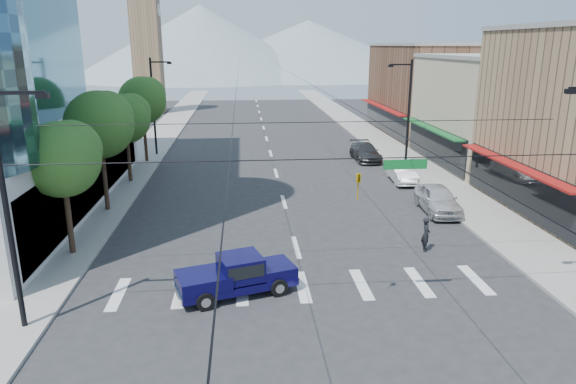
# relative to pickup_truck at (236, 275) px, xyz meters

# --- Properties ---
(ground) EXTENTS (160.00, 160.00, 0.00)m
(ground) POSITION_rel_pickup_truck_xyz_m (3.04, -1.10, -0.88)
(ground) COLOR #28282B
(ground) RESTS_ON ground
(sidewalk_left) EXTENTS (4.00, 120.00, 0.15)m
(sidewalk_left) POSITION_rel_pickup_truck_xyz_m (-8.96, 38.90, -0.81)
(sidewalk_left) COLOR gray
(sidewalk_left) RESTS_ON ground
(sidewalk_right) EXTENTS (4.00, 120.00, 0.15)m
(sidewalk_right) POSITION_rel_pickup_truck_xyz_m (15.04, 38.90, -0.81)
(sidewalk_right) COLOR gray
(sidewalk_right) RESTS_ON ground
(shop_mid) EXTENTS (12.00, 14.00, 9.00)m
(shop_mid) POSITION_rel_pickup_truck_xyz_m (23.04, 22.90, 3.62)
(shop_mid) COLOR tan
(shop_mid) RESTS_ON ground
(shop_far) EXTENTS (12.00, 18.00, 10.00)m
(shop_far) POSITION_rel_pickup_truck_xyz_m (23.04, 38.90, 4.12)
(shop_far) COLOR brown
(shop_far) RESTS_ON ground
(clock_tower) EXTENTS (4.80, 4.80, 20.40)m
(clock_tower) POSITION_rel_pickup_truck_xyz_m (-13.46, 60.90, 9.76)
(clock_tower) COLOR #8C6B4C
(clock_tower) RESTS_ON ground
(mountain_left) EXTENTS (80.00, 80.00, 22.00)m
(mountain_left) POSITION_rel_pickup_truck_xyz_m (-11.96, 148.90, 10.12)
(mountain_left) COLOR gray
(mountain_left) RESTS_ON ground
(mountain_right) EXTENTS (90.00, 90.00, 18.00)m
(mountain_right) POSITION_rel_pickup_truck_xyz_m (23.04, 158.90, 8.12)
(mountain_right) COLOR gray
(mountain_right) RESTS_ON ground
(tree_near) EXTENTS (3.65, 3.64, 6.71)m
(tree_near) POSITION_rel_pickup_truck_xyz_m (-8.03, 5.00, 4.11)
(tree_near) COLOR black
(tree_near) RESTS_ON ground
(tree_midnear) EXTENTS (4.09, 4.09, 7.52)m
(tree_midnear) POSITION_rel_pickup_truck_xyz_m (-8.03, 12.00, 4.71)
(tree_midnear) COLOR black
(tree_midnear) RESTS_ON ground
(tree_midfar) EXTENTS (3.65, 3.64, 6.71)m
(tree_midfar) POSITION_rel_pickup_truck_xyz_m (-8.03, 19.00, 4.11)
(tree_midfar) COLOR black
(tree_midfar) RESTS_ON ground
(tree_far) EXTENTS (4.09, 4.09, 7.52)m
(tree_far) POSITION_rel_pickup_truck_xyz_m (-8.03, 26.00, 4.71)
(tree_far) COLOR black
(tree_far) RESTS_ON ground
(signal_rig) EXTENTS (21.80, 0.20, 9.00)m
(signal_rig) POSITION_rel_pickup_truck_xyz_m (3.23, -2.10, 3.76)
(signal_rig) COLOR black
(signal_rig) RESTS_ON ground
(lamp_pole_nw) EXTENTS (2.00, 0.25, 9.00)m
(lamp_pole_nw) POSITION_rel_pickup_truck_xyz_m (-7.63, 28.90, 4.06)
(lamp_pole_nw) COLOR black
(lamp_pole_nw) RESTS_ON ground
(lamp_pole_ne) EXTENTS (2.00, 0.25, 9.00)m
(lamp_pole_ne) POSITION_rel_pickup_truck_xyz_m (13.70, 20.90, 4.06)
(lamp_pole_ne) COLOR black
(lamp_pole_ne) RESTS_ON ground
(pickup_truck) EXTENTS (5.28, 3.18, 1.69)m
(pickup_truck) POSITION_rel_pickup_truck_xyz_m (0.00, 0.00, 0.00)
(pickup_truck) COLOR #0B083C
(pickup_truck) RESTS_ON ground
(pedestrian) EXTENTS (0.54, 0.71, 1.77)m
(pedestrian) POSITION_rel_pickup_truck_xyz_m (9.52, 3.90, 0.00)
(pedestrian) COLOR black
(pedestrian) RESTS_ON ground
(parked_car_near) EXTENTS (2.24, 5.04, 1.69)m
(parked_car_near) POSITION_rel_pickup_truck_xyz_m (12.44, 9.95, -0.04)
(parked_car_near) COLOR silver
(parked_car_near) RESTS_ON ground
(parked_car_mid) EXTENTS (1.85, 4.68, 1.51)m
(parked_car_mid) POSITION_rel_pickup_truck_xyz_m (12.44, 17.39, -0.12)
(parked_car_mid) COLOR white
(parked_car_mid) RESTS_ON ground
(parked_car_far) EXTENTS (2.18, 5.23, 1.51)m
(parked_car_far) POSITION_rel_pickup_truck_xyz_m (11.44, 25.13, -0.13)
(parked_car_far) COLOR #2C2B2E
(parked_car_far) RESTS_ON ground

